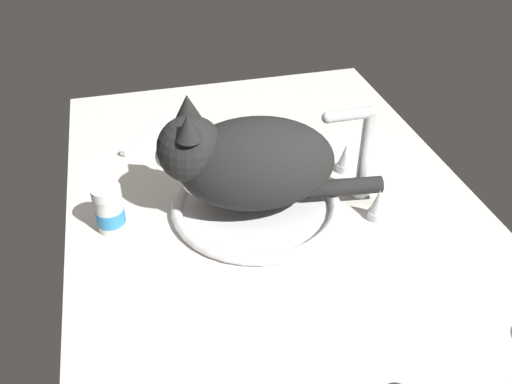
% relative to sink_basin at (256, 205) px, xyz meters
% --- Properties ---
extents(countertop, '(1.12, 0.76, 0.03)m').
position_rel_sink_basin_xyz_m(countertop, '(0.01, 0.04, -0.02)').
color(countertop, silver).
rests_on(countertop, ground).
extents(sink_basin, '(0.31, 0.31, 0.02)m').
position_rel_sink_basin_xyz_m(sink_basin, '(0.00, 0.00, 0.00)').
color(sink_basin, white).
rests_on(sink_basin, countertop).
extents(faucet, '(0.19, 0.11, 0.19)m').
position_rel_sink_basin_xyz_m(faucet, '(-0.00, 0.20, 0.06)').
color(faucet, silver).
rests_on(faucet, countertop).
extents(cat, '(0.21, 0.41, 0.20)m').
position_rel_sink_basin_xyz_m(cat, '(-0.00, -0.02, 0.10)').
color(cat, black).
rests_on(cat, sink_basin).
extents(pill_bottle, '(0.05, 0.05, 0.09)m').
position_rel_sink_basin_xyz_m(pill_bottle, '(-0.01, -0.26, 0.03)').
color(pill_bottle, white).
rests_on(pill_bottle, countertop).
extents(toothbrush, '(0.15, 0.12, 0.02)m').
position_rel_sink_basin_xyz_m(toothbrush, '(-0.31, -0.18, -0.00)').
color(toothbrush, silver).
rests_on(toothbrush, countertop).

